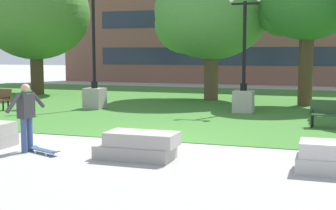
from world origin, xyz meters
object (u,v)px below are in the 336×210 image
object	(u,v)px
skateboard	(45,150)
lamp_post_center	(244,88)
person_skateboarder	(26,114)
concrete_block_left	(138,146)
trash_bin	(27,98)
lamp_post_right	(94,84)

from	to	relation	value
skateboard	lamp_post_center	distance (m)	10.05
skateboard	lamp_post_center	xyz separation A→B (m)	(3.30, 9.45, 0.93)
person_skateboarder	skateboard	world-z (taller)	person_skateboarder
concrete_block_left	trash_bin	bearing A→B (deg)	138.53
lamp_post_center	person_skateboarder	bearing A→B (deg)	-112.14
trash_bin	person_skateboarder	bearing A→B (deg)	-54.72
concrete_block_left	lamp_post_center	bearing A→B (deg)	84.33
person_skateboarder	skateboard	size ratio (longest dim) A/B	1.68
concrete_block_left	lamp_post_center	world-z (taller)	lamp_post_center
person_skateboarder	lamp_post_center	xyz separation A→B (m)	(3.83, 9.41, 0.05)
lamp_post_right	trash_bin	size ratio (longest dim) A/B	5.54
person_skateboarder	lamp_post_right	size ratio (longest dim) A/B	0.32
concrete_block_left	person_skateboarder	xyz separation A→B (m)	(-2.91, -0.18, 0.66)
lamp_post_right	trash_bin	distance (m)	2.96
person_skateboarder	lamp_post_center	size ratio (longest dim) A/B	0.35
person_skateboarder	skateboard	distance (m)	1.03
person_skateboarder	lamp_post_center	distance (m)	10.16
concrete_block_left	skateboard	xyz separation A→B (m)	(-2.38, -0.23, -0.22)
concrete_block_left	person_skateboarder	size ratio (longest dim) A/B	1.11
concrete_block_left	lamp_post_center	distance (m)	9.30
person_skateboarder	trash_bin	world-z (taller)	person_skateboarder
person_skateboarder	lamp_post_right	world-z (taller)	lamp_post_right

